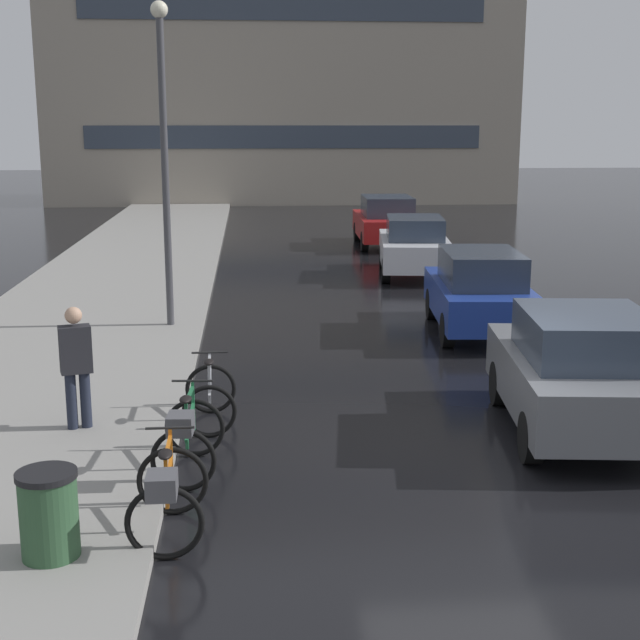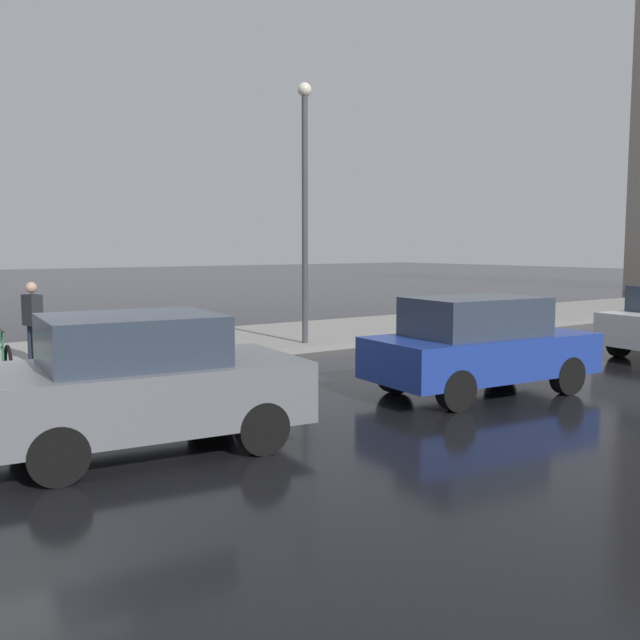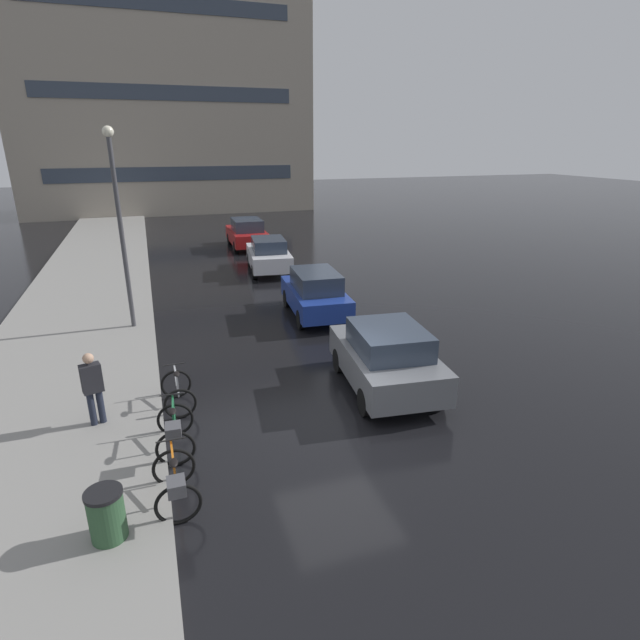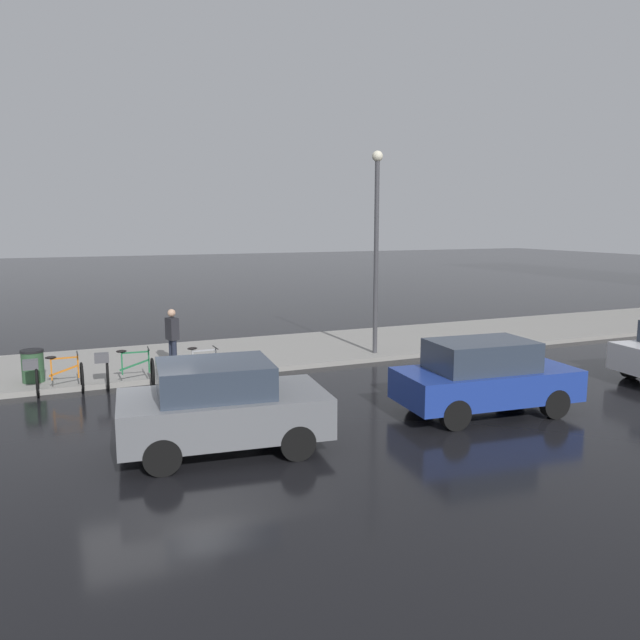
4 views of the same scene
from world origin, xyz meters
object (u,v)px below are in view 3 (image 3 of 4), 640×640
bicycle_second (175,431)px  pedestrian (93,387)px  car_white (269,255)px  trash_bin (107,518)px  streetlamp (119,216)px  car_grey (387,357)px  car_blue (315,293)px  bicycle_nearest (176,484)px  bicycle_third (178,392)px  car_red (247,233)px

bicycle_second → pedestrian: size_ratio=0.81×
car_white → trash_bin: bearing=-111.7°
car_white → streetlamp: (-6.01, -6.15, 2.88)m
bicycle_second → car_grey: 5.27m
streetlamp → bicycle_second: bearing=-83.7°
car_blue → car_grey: bearing=-91.1°
bicycle_second → trash_bin: bearing=-118.1°
bicycle_nearest → trash_bin: (-1.03, -0.47, -0.01)m
bicycle_third → car_red: size_ratio=0.25×
bicycle_third → car_grey: bearing=-8.0°
bicycle_third → trash_bin: size_ratio=1.12×
car_white → trash_bin: 17.04m
car_grey → car_blue: car_grey is taller
bicycle_second → car_grey: (5.13, 1.17, 0.33)m
bicycle_second → streetlamp: (-0.84, 7.57, 3.18)m
car_blue → car_red: car_red is taller
bicycle_second → pedestrian: pedestrian is taller
bicycle_second → car_grey: car_grey is taller
car_white → pedestrian: pedestrian is taller
car_white → car_red: car_red is taller
car_blue → pedestrian: 8.71m
car_red → trash_bin: (-6.45, -21.75, -0.35)m
trash_bin → pedestrian: bearing=96.2°
bicycle_nearest → car_red: (5.42, 21.27, 0.34)m
bicycle_second → trash_bin: 2.38m
car_grey → car_blue: 5.82m
bicycle_nearest → trash_bin: size_ratio=1.37×
bicycle_nearest → car_white: bearing=71.1°
bicycle_third → car_grey: (4.95, -0.69, 0.44)m
bicycle_third → car_white: 12.87m
bicycle_third → trash_bin: (-1.30, -3.97, 0.09)m
bicycle_third → streetlamp: size_ratio=0.17×
bicycle_second → bicycle_third: bicycle_second is taller
bicycle_third → streetlamp: bearing=100.1°
bicycle_third → car_grey: size_ratio=0.28×
car_blue → trash_bin: bearing=-125.0°
bicycle_second → trash_bin: bicycle_second is taller
car_white → streetlamp: streetlamp is taller
car_blue → streetlamp: 6.74m
bicycle_nearest → bicycle_second: bearing=86.9°
bicycle_third → car_red: bearing=73.8°
streetlamp → pedestrian: bearing=-96.3°
bicycle_nearest → streetlamp: (-0.75, 9.20, 3.19)m
pedestrian → bicycle_third: bearing=12.6°
car_blue → car_red: 12.65m
car_grey → car_red: (0.20, 18.47, -0.00)m
car_white → trash_bin: size_ratio=4.25×
car_grey → bicycle_third: bearing=172.0°
car_red → car_blue: bearing=-90.4°
streetlamp → car_red: bearing=62.9°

